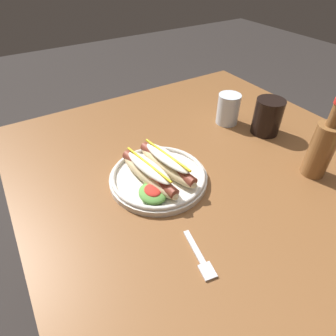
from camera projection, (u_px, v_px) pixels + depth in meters
The scene contains 7 objects.
ground_plane at pixel (198, 297), 1.25m from camera, with size 8.00×8.00×0.00m, color #2D2826.
dining_table at pixel (213, 195), 0.84m from camera, with size 1.14×1.03×0.74m.
hot_dog_plate at pixel (158, 174), 0.73m from camera, with size 0.26×0.26×0.08m.
fork at pixel (200, 258), 0.57m from camera, with size 0.12×0.04×0.00m.
soda_cup at pixel (268, 117), 0.90m from camera, with size 0.09×0.09×0.12m, color black.
water_cup at pixel (228, 109), 0.95m from camera, with size 0.07×0.07×0.10m, color silver.
glass_bottle at pixel (322, 148), 0.72m from camera, with size 0.06×0.06×0.22m.
Camera 1 is at (0.44, -0.43, 1.24)m, focal length 30.08 mm.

